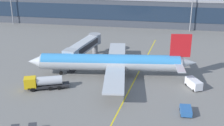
# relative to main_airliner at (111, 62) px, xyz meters

# --- Properties ---
(ground_plane) EXTENTS (700.00, 700.00, 0.00)m
(ground_plane) POSITION_rel_main_airliner_xyz_m (1.30, -6.66, -3.88)
(ground_plane) COLOR slate
(apron_lead_in_line) EXTENTS (9.74, 79.48, 0.01)m
(apron_lead_in_line) POSITION_rel_main_airliner_xyz_m (6.16, -4.66, -3.87)
(apron_lead_in_line) COLOR yellow
(apron_lead_in_line) RESTS_ON ground_plane
(terminal_building) EXTENTS (156.53, 20.87, 12.45)m
(terminal_building) POSITION_rel_main_airliner_xyz_m (11.49, 61.51, 2.37)
(terminal_building) COLOR #424751
(terminal_building) RESTS_ON ground_plane
(main_airliner) EXTENTS (45.17, 35.88, 11.92)m
(main_airliner) POSITION_rel_main_airliner_xyz_m (0.00, 0.00, 0.00)
(main_airliner) COLOR #B2B7BC
(main_airliner) RESTS_ON ground_plane
(jet_bridge) EXTENTS (7.31, 20.07, 6.57)m
(jet_bridge) POSITION_rel_main_airliner_xyz_m (-9.67, 9.53, 0.99)
(jet_bridge) COLOR #B2B7BC
(jet_bridge) RESTS_ON ground_plane
(fuel_tanker) EXTENTS (11.00, 6.04, 3.25)m
(fuel_tanker) POSITION_rel_main_airliner_xyz_m (-15.03, -10.56, -2.13)
(fuel_tanker) COLOR #232326
(fuel_tanker) RESTS_ON ground_plane
(crew_van) EXTENTS (4.09, 5.41, 2.30)m
(crew_van) POSITION_rel_main_airliner_xyz_m (21.23, -4.17, -2.56)
(crew_van) COLOR white
(crew_van) RESTS_ON ground_plane
(pushback_tug) EXTENTS (2.43, 3.88, 1.40)m
(pushback_tug) POSITION_rel_main_airliner_xyz_m (18.63, -17.34, -3.03)
(pushback_tug) COLOR #285B9E
(pushback_tug) RESTS_ON ground_plane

